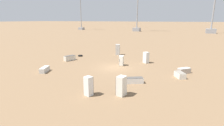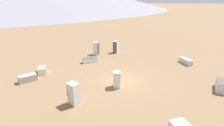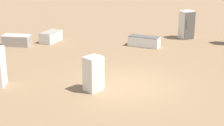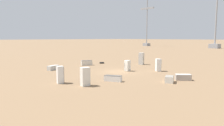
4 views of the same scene
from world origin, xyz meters
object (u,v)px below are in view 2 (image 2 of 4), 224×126
discarded_fridge_9 (96,48)px  discarded_fridge_8 (42,70)px  discarded_fridge_2 (116,47)px  discarded_fridge_6 (221,86)px  discarded_fridge_5 (28,78)px  discarded_fridge_4 (117,79)px  discarded_fridge_3 (90,60)px  discarded_fridge_7 (74,94)px  discarded_fridge_1 (186,61)px

discarded_fridge_9 → discarded_fridge_8: bearing=-20.4°
discarded_fridge_2 → discarded_fridge_6: discarded_fridge_2 is taller
discarded_fridge_2 → discarded_fridge_5: 12.56m
discarded_fridge_4 → discarded_fridge_8: 8.24m
discarded_fridge_3 → discarded_fridge_4: discarded_fridge_4 is taller
discarded_fridge_6 → discarded_fridge_7: 11.98m
discarded_fridge_7 → discarded_fridge_6: bearing=-126.5°
discarded_fridge_3 → discarded_fridge_8: bearing=-76.6°
discarded_fridge_5 → discarded_fridge_9: discarded_fridge_9 is taller
discarded_fridge_1 → discarded_fridge_4: (7.70, 6.71, 0.41)m
discarded_fridge_2 → discarded_fridge_7: size_ratio=1.03×
discarded_fridge_2 → discarded_fridge_3: bearing=73.7°
discarded_fridge_8 → discarded_fridge_9: (-4.41, -7.05, 0.55)m
discarded_fridge_2 → discarded_fridge_7: bearing=97.5°
discarded_fridge_1 → discarded_fridge_6: 6.48m
discarded_fridge_1 → discarded_fridge_9: 11.51m
discarded_fridge_7 → discarded_fridge_4: bearing=-96.6°
discarded_fridge_6 → discarded_fridge_8: size_ratio=1.16×
discarded_fridge_5 → discarded_fridge_8: bearing=126.1°
discarded_fridge_5 → discarded_fridge_6: bearing=46.4°
discarded_fridge_6 → discarded_fridge_7: size_ratio=1.16×
discarded_fridge_2 → discarded_fridge_3: 5.25m
discarded_fridge_8 → discarded_fridge_3: bearing=-167.0°
discarded_fridge_5 → discarded_fridge_7: (-5.40, 3.24, 0.50)m
discarded_fridge_1 → discarded_fridge_7: (10.56, 9.62, 0.51)m
discarded_fridge_5 → discarded_fridge_6: discarded_fridge_6 is taller
discarded_fridge_1 → discarded_fridge_2: (8.61, -3.79, 0.54)m
discarded_fridge_4 → discarded_fridge_5: bearing=168.8°
discarded_fridge_3 → discarded_fridge_6: discarded_fridge_6 is taller
discarded_fridge_5 → discarded_fridge_6: size_ratio=0.85×
discarded_fridge_6 → discarded_fridge_9: (12.15, -9.09, 0.47)m
discarded_fridge_2 → discarded_fridge_5: discarded_fridge_2 is taller
discarded_fridge_4 → discarded_fridge_7: bearing=-143.5°
discarded_fridge_2 → discarded_fridge_8: 10.74m
discarded_fridge_1 → discarded_fridge_4: size_ratio=1.33×
discarded_fridge_4 → discarded_fridge_3: bearing=112.3°
discarded_fridge_6 → discarded_fridge_8: bearing=-164.4°
discarded_fridge_6 → discarded_fridge_7: discarded_fridge_7 is taller
discarded_fridge_3 → discarded_fridge_5: 7.35m
discarded_fridge_9 → discarded_fridge_4: bearing=32.0°
discarded_fridge_3 → discarded_fridge_9: 3.38m
discarded_fridge_7 → discarded_fridge_2: bearing=-60.3°
discarded_fridge_5 → discarded_fridge_9: (-4.78, -9.07, 0.54)m
discarded_fridge_1 → discarded_fridge_4: discarded_fridge_4 is taller
discarded_fridge_4 → discarded_fridge_9: (3.48, -9.40, 0.15)m
discarded_fridge_6 → discarded_fridge_4: bearing=-155.3°
discarded_fridge_8 → discarded_fridge_4: bearing=134.9°
discarded_fridge_4 → discarded_fridge_6: 8.68m
discarded_fridge_3 → discarded_fridge_8: 5.62m
discarded_fridge_6 → discarded_fridge_9: 15.18m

